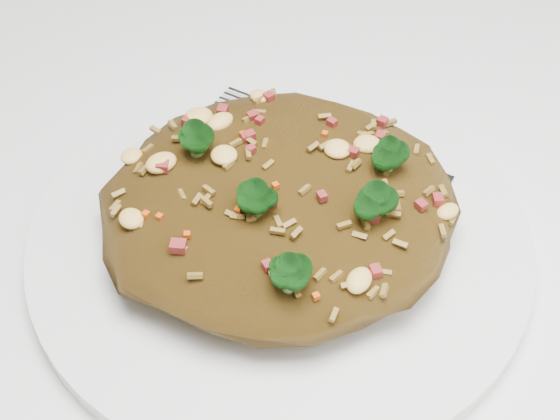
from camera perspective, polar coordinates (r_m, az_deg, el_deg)
name	(u,v)px	position (r m, az deg, el deg)	size (l,w,h in m)	color
plate	(280,236)	(0.45, 0.00, -1.90)	(0.28, 0.28, 0.01)	white
fried_rice	(281,194)	(0.42, 0.04, 1.16)	(0.20, 0.18, 0.06)	brown
fork	(342,141)	(0.49, 4.54, 5.07)	(0.13, 0.11, 0.00)	silver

